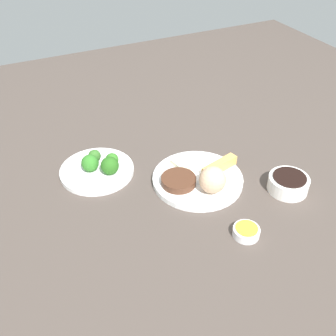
# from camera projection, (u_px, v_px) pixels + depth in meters

# --- Properties ---
(tabletop) EXTENTS (2.20, 2.20, 0.02)m
(tabletop) POSITION_uv_depth(u_px,v_px,m) (200.00, 187.00, 1.12)
(tabletop) COLOR #463C36
(tabletop) RESTS_ON ground
(main_plate) EXTENTS (0.25, 0.25, 0.02)m
(main_plate) POSITION_uv_depth(u_px,v_px,m) (199.00, 179.00, 1.13)
(main_plate) COLOR white
(main_plate) RESTS_ON tabletop
(rice_scoop) EXTENTS (0.07, 0.07, 0.07)m
(rice_scoop) POSITION_uv_depth(u_px,v_px,m) (213.00, 180.00, 1.05)
(rice_scoop) COLOR tan
(rice_scoop) RESTS_ON main_plate
(spring_roll) EXTENTS (0.05, 0.12, 0.03)m
(spring_roll) POSITION_uv_depth(u_px,v_px,m) (219.00, 166.00, 1.14)
(spring_roll) COLOR #D99E4F
(spring_roll) RESTS_ON main_plate
(crab_rangoon_wonton) EXTENTS (0.08, 0.08, 0.01)m
(crab_rangoon_wonton) POSITION_uv_depth(u_px,v_px,m) (188.00, 162.00, 1.16)
(crab_rangoon_wonton) COLOR beige
(crab_rangoon_wonton) RESTS_ON main_plate
(stir_fry_heap) EXTENTS (0.10, 0.10, 0.02)m
(stir_fry_heap) POSITION_uv_depth(u_px,v_px,m) (178.00, 181.00, 1.09)
(stir_fry_heap) COLOR #492A1B
(stir_fry_heap) RESTS_ON main_plate
(broccoli_plate) EXTENTS (0.21, 0.21, 0.01)m
(broccoli_plate) POSITION_uv_depth(u_px,v_px,m) (97.00, 171.00, 1.16)
(broccoli_plate) COLOR white
(broccoli_plate) RESTS_ON tabletop
(broccoli_floret_0) EXTENTS (0.05, 0.05, 0.05)m
(broccoli_floret_0) POSITION_uv_depth(u_px,v_px,m) (90.00, 163.00, 1.13)
(broccoli_floret_0) COLOR #2D6F23
(broccoli_floret_0) RESTS_ON broccoli_plate
(broccoli_floret_1) EXTENTS (0.05, 0.05, 0.05)m
(broccoli_floret_1) POSITION_uv_depth(u_px,v_px,m) (110.00, 166.00, 1.12)
(broccoli_floret_1) COLOR #265D1A
(broccoli_floret_1) RESTS_ON broccoli_plate
(broccoli_floret_2) EXTENTS (0.04, 0.04, 0.04)m
(broccoli_floret_2) POSITION_uv_depth(u_px,v_px,m) (95.00, 156.00, 1.17)
(broccoli_floret_2) COLOR #336626
(broccoli_floret_2) RESTS_ON broccoli_plate
(broccoli_floret_6) EXTENTS (0.04, 0.04, 0.04)m
(broccoli_floret_6) POSITION_uv_depth(u_px,v_px,m) (112.00, 160.00, 1.16)
(broccoli_floret_6) COLOR #306F21
(broccoli_floret_6) RESTS_ON broccoli_plate
(soy_sauce_bowl) EXTENTS (0.11, 0.11, 0.04)m
(soy_sauce_bowl) POSITION_uv_depth(u_px,v_px,m) (288.00, 184.00, 1.09)
(soy_sauce_bowl) COLOR white
(soy_sauce_bowl) RESTS_ON tabletop
(soy_sauce_bowl_liquid) EXTENTS (0.09, 0.09, 0.00)m
(soy_sauce_bowl_liquid) POSITION_uv_depth(u_px,v_px,m) (290.00, 177.00, 1.07)
(soy_sauce_bowl_liquid) COLOR black
(soy_sauce_bowl_liquid) RESTS_ON soy_sauce_bowl
(sauce_ramekin_hot_mustard) EXTENTS (0.07, 0.07, 0.02)m
(sauce_ramekin_hot_mustard) POSITION_uv_depth(u_px,v_px,m) (246.00, 232.00, 0.96)
(sauce_ramekin_hot_mustard) COLOR white
(sauce_ramekin_hot_mustard) RESTS_ON tabletop
(sauce_ramekin_hot_mustard_liquid) EXTENTS (0.05, 0.05, 0.00)m
(sauce_ramekin_hot_mustard_liquid) POSITION_uv_depth(u_px,v_px,m) (247.00, 228.00, 0.95)
(sauce_ramekin_hot_mustard_liquid) COLOR yellow
(sauce_ramekin_hot_mustard_liquid) RESTS_ON sauce_ramekin_hot_mustard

